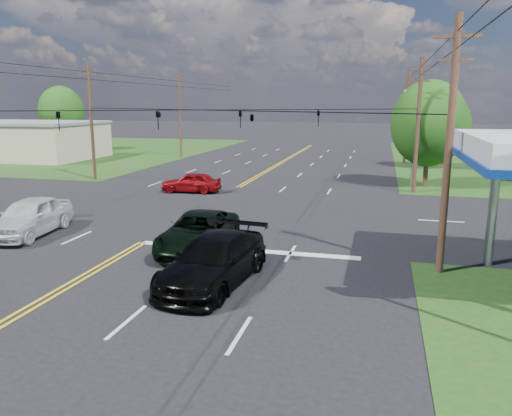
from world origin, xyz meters
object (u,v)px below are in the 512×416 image
(pole_se, at_px, (449,145))
(suv_black, at_px, (214,261))
(pole_right_far, at_px, (407,115))
(tree_far_l, at_px, (61,112))
(pickup_dkgreen, at_px, (199,232))
(pole_ne, at_px, (418,124))
(tree_right_a, at_px, (429,124))
(tree_right_b, at_px, (445,126))
(retail_nw, at_px, (26,141))
(pole_left_far, at_px, (180,114))
(pickup_white, at_px, (30,217))
(pole_nw, at_px, (91,121))

(pole_se, distance_m, suv_black, 9.56)
(pole_right_far, distance_m, tree_far_l, 45.18)
(pickup_dkgreen, bearing_deg, pole_ne, 54.23)
(tree_right_a, relative_size, tree_right_b, 1.15)
(retail_nw, height_order, pole_left_far, pole_left_far)
(tree_far_l, relative_size, suv_black, 1.45)
(retail_nw, distance_m, pickup_white, 38.40)
(pole_nw, relative_size, pole_left_far, 0.95)
(pole_left_far, bearing_deg, pole_ne, -36.16)
(retail_nw, relative_size, pole_ne, 1.68)
(pole_ne, relative_size, pole_left_far, 0.95)
(pole_nw, xyz_separation_m, pole_ne, (26.00, 0.00, 0.00))
(pole_se, height_order, pickup_dkgreen, pole_se)
(tree_right_a, relative_size, tree_far_l, 0.94)
(pickup_dkgreen, relative_size, pickup_white, 1.11)
(pickup_dkgreen, bearing_deg, pickup_white, 170.52)
(tree_right_b, height_order, pickup_dkgreen, tree_right_b)
(pickup_dkgreen, height_order, suv_black, suv_black)
(pole_ne, relative_size, tree_right_b, 1.34)
(pole_left_far, relative_size, pickup_white, 1.84)
(pole_ne, distance_m, tree_right_b, 15.42)
(pole_right_far, height_order, tree_right_a, pole_right_far)
(pole_left_far, bearing_deg, pole_se, -54.90)
(retail_nw, distance_m, tree_far_l, 10.69)
(retail_nw, relative_size, pole_nw, 1.68)
(tree_right_b, height_order, tree_far_l, tree_far_l)
(pole_left_far, distance_m, suv_black, 44.31)
(retail_nw, bearing_deg, tree_right_b, 2.46)
(pole_ne, height_order, pole_right_far, pole_right_far)
(pole_se, xyz_separation_m, pickup_white, (-19.05, 1.00, -3.99))
(pickup_white, bearing_deg, tree_right_a, 38.20)
(tree_far_l, bearing_deg, pickup_dkgreen, -49.19)
(pole_right_far, relative_size, pickup_white, 1.84)
(pole_se, xyz_separation_m, pole_ne, (0.00, 18.00, 0.00))
(pole_se, distance_m, pole_ne, 18.00)
(pole_ne, xyz_separation_m, pole_left_far, (-26.00, 19.00, 0.25))
(pole_left_far, relative_size, pole_right_far, 1.00)
(pole_left_far, xyz_separation_m, tree_right_b, (29.50, -4.00, -0.95))
(pole_se, bearing_deg, pole_left_far, 125.10)
(suv_black, bearing_deg, tree_right_b, 78.61)
(pole_left_far, height_order, pole_right_far, same)
(pole_right_far, relative_size, tree_right_b, 1.41)
(pole_se, relative_size, tree_right_b, 1.34)
(pole_nw, distance_m, pole_ne, 26.00)
(pole_se, xyz_separation_m, pickup_dkgreen, (-10.00, 0.46, -4.08))
(retail_nw, height_order, tree_right_a, tree_right_a)
(suv_black, bearing_deg, tree_far_l, 136.11)
(retail_nw, bearing_deg, pole_left_far, 19.44)
(pole_left_far, bearing_deg, retail_nw, -160.56)
(pole_nw, relative_size, pickup_dkgreen, 1.58)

